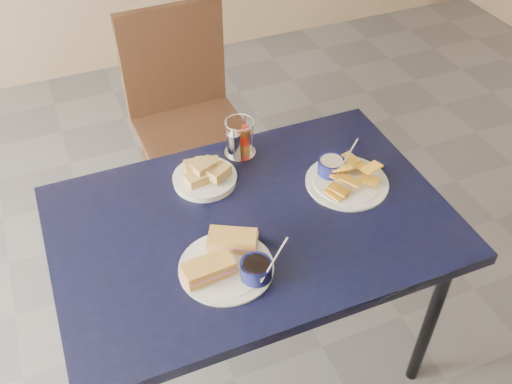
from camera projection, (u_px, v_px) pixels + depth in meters
name	position (u px, v px, depth m)	size (l,w,h in m)	color
ground	(234.00, 379.00, 2.18)	(6.00, 6.00, 0.00)	#545459
dining_table	(252.00, 234.00, 1.80)	(1.22, 0.82, 0.75)	black
chair_far	(185.00, 105.00, 2.55)	(0.48, 0.46, 0.99)	black
sandwich_plate	(229.00, 261.00, 1.60)	(0.30, 0.27, 0.12)	white
plantain_plate	(342.00, 176.00, 1.88)	(0.27, 0.27, 0.12)	white
bread_basket	(205.00, 175.00, 1.87)	(0.21, 0.21, 0.08)	white
condiment_caddy	(238.00, 140.00, 1.96)	(0.11, 0.11, 0.14)	silver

